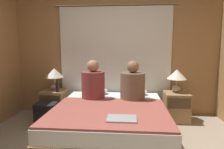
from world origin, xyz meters
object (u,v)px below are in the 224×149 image
pillow_right (134,92)px  backpack_on_floor (46,113)px  lamp_left (54,74)px  person_right_in_bed (133,85)px  pillow_left (95,91)px  beer_bottle_on_left_stand (57,87)px  laptop_on_bed (122,119)px  lamp_right (177,76)px  nightstand_right (176,107)px  nightstand_left (54,104)px  person_left_in_bed (93,84)px  bed (110,121)px

pillow_right → backpack_on_floor: 1.61m
lamp_left → person_right_in_bed: (1.48, -0.33, -0.11)m
pillow_left → beer_bottle_on_left_stand: (-0.65, -0.22, 0.11)m
person_right_in_bed → backpack_on_floor: person_right_in_bed is taller
laptop_on_bed → lamp_right: bearing=54.6°
nightstand_right → person_right_in_bed: (-0.80, -0.27, 0.45)m
pillow_left → nightstand_left: bearing=-172.7°
lamp_right → pillow_right: (-0.77, 0.03, -0.31)m
nightstand_right → person_left_in_bed: person_left_in_bed is taller
lamp_right → person_right_in_bed: 0.87m
person_left_in_bed → person_right_in_bed: person_left_in_bed is taller
lamp_left → laptop_on_bed: bearing=-45.0°
bed → nightstand_left: nightstand_left is taller
bed → pillow_left: bearing=115.8°
lamp_left → lamp_right: 2.28m
lamp_left → pillow_right: size_ratio=0.83×
lamp_right → pillow_left: 1.54m
bed → pillow_right: bearing=64.2°
person_left_in_bed → person_right_in_bed: 0.67m
pillow_right → nightstand_right: bearing=-7.3°
person_right_in_bed → lamp_left: bearing=167.2°
pillow_right → person_right_in_bed: size_ratio=0.75×
nightstand_right → person_right_in_bed: person_right_in_bed is taller
nightstand_right → lamp_left: 2.35m
bed → pillow_right: (0.37, 0.77, 0.28)m
bed → nightstand_left: bearing=149.5°
nightstand_left → nightstand_right: same height
pillow_right → person_right_in_bed: bearing=-95.0°
lamp_left → person_right_in_bed: person_right_in_bed is taller
beer_bottle_on_left_stand → lamp_left: bearing=121.1°
bed → person_left_in_bed: 0.72m
person_left_in_bed → beer_bottle_on_left_stand: size_ratio=2.90×
laptop_on_bed → pillow_right: bearing=82.5°
pillow_right → beer_bottle_on_left_stand: size_ratio=2.15×
person_right_in_bed → beer_bottle_on_left_stand: person_right_in_bed is taller
pillow_right → laptop_on_bed: (-0.18, -1.36, -0.02)m
nightstand_left → beer_bottle_on_left_stand: bearing=-47.5°
laptop_on_bed → beer_bottle_on_left_stand: bearing=136.9°
pillow_right → person_left_in_bed: bearing=-152.4°
nightstand_right → pillow_right: 0.81m
lamp_left → laptop_on_bed: lamp_left is taller
nightstand_left → person_right_in_bed: size_ratio=0.78×
lamp_left → backpack_on_floor: size_ratio=1.04×
nightstand_left → nightstand_right: size_ratio=1.00×
bed → pillow_left: pillow_left is taller
nightstand_left → lamp_right: (2.28, 0.06, 0.55)m
nightstand_left → laptop_on_bed: size_ratio=1.44×
pillow_left → pillow_right: bearing=0.0°
pillow_right → person_right_in_bed: (-0.03, -0.37, 0.20)m
pillow_right → lamp_left: bearing=-178.7°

